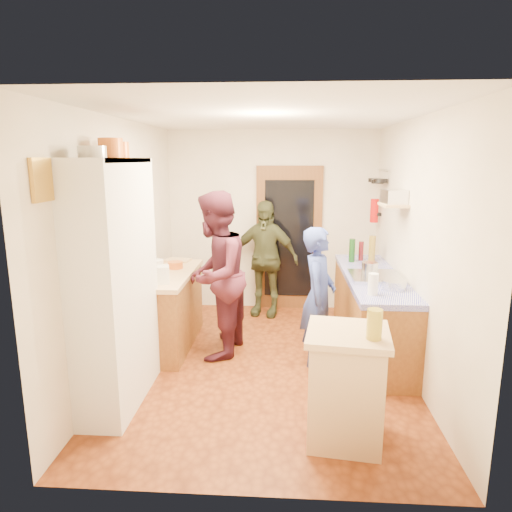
# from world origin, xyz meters

# --- Properties ---
(floor) EXTENTS (3.00, 4.00, 0.02)m
(floor) POSITION_xyz_m (0.00, 0.00, -0.01)
(floor) COLOR brown
(floor) RESTS_ON ground
(ceiling) EXTENTS (3.00, 4.00, 0.02)m
(ceiling) POSITION_xyz_m (0.00, 0.00, 2.61)
(ceiling) COLOR silver
(ceiling) RESTS_ON ground
(wall_back) EXTENTS (3.00, 0.02, 2.60)m
(wall_back) POSITION_xyz_m (0.00, 2.01, 1.30)
(wall_back) COLOR silver
(wall_back) RESTS_ON ground
(wall_front) EXTENTS (3.00, 0.02, 2.60)m
(wall_front) POSITION_xyz_m (0.00, -2.01, 1.30)
(wall_front) COLOR silver
(wall_front) RESTS_ON ground
(wall_left) EXTENTS (0.02, 4.00, 2.60)m
(wall_left) POSITION_xyz_m (-1.51, 0.00, 1.30)
(wall_left) COLOR silver
(wall_left) RESTS_ON ground
(wall_right) EXTENTS (0.02, 4.00, 2.60)m
(wall_right) POSITION_xyz_m (1.51, 0.00, 1.30)
(wall_right) COLOR silver
(wall_right) RESTS_ON ground
(door_frame) EXTENTS (0.95, 0.06, 2.10)m
(door_frame) POSITION_xyz_m (0.25, 1.97, 1.05)
(door_frame) COLOR brown
(door_frame) RESTS_ON ground
(door_glass) EXTENTS (0.70, 0.02, 1.70)m
(door_glass) POSITION_xyz_m (0.25, 1.94, 1.05)
(door_glass) COLOR black
(door_glass) RESTS_ON door_frame
(hutch_body) EXTENTS (0.40, 1.20, 2.20)m
(hutch_body) POSITION_xyz_m (-1.30, -0.80, 1.10)
(hutch_body) COLOR white
(hutch_body) RESTS_ON ground
(hutch_top_shelf) EXTENTS (0.40, 1.14, 0.04)m
(hutch_top_shelf) POSITION_xyz_m (-1.30, -0.80, 2.18)
(hutch_top_shelf) COLOR white
(hutch_top_shelf) RESTS_ON hutch_body
(plate_stack) EXTENTS (0.21, 0.21, 0.09)m
(plate_stack) POSITION_xyz_m (-1.30, -1.10, 2.24)
(plate_stack) COLOR white
(plate_stack) RESTS_ON hutch_top_shelf
(orange_pot_a) EXTENTS (0.21, 0.21, 0.17)m
(orange_pot_a) POSITION_xyz_m (-1.30, -0.71, 2.28)
(orange_pot_a) COLOR orange
(orange_pot_a) RESTS_ON hutch_top_shelf
(orange_pot_b) EXTENTS (0.16, 0.16, 0.14)m
(orange_pot_b) POSITION_xyz_m (-1.30, -0.49, 2.27)
(orange_pot_b) COLOR orange
(orange_pot_b) RESTS_ON hutch_top_shelf
(left_counter_base) EXTENTS (0.60, 1.40, 0.85)m
(left_counter_base) POSITION_xyz_m (-1.20, 0.45, 0.42)
(left_counter_base) COLOR #905B24
(left_counter_base) RESTS_ON ground
(left_counter_top) EXTENTS (0.64, 1.44, 0.05)m
(left_counter_top) POSITION_xyz_m (-1.20, 0.45, 0.88)
(left_counter_top) COLOR #D8B47F
(left_counter_top) RESTS_ON left_counter_base
(toaster) EXTENTS (0.28, 0.23, 0.18)m
(toaster) POSITION_xyz_m (-1.15, -0.02, 0.99)
(toaster) COLOR white
(toaster) RESTS_ON left_counter_top
(kettle) EXTENTS (0.19, 0.19, 0.18)m
(kettle) POSITION_xyz_m (-1.25, 0.31, 0.99)
(kettle) COLOR white
(kettle) RESTS_ON left_counter_top
(orange_bowl) EXTENTS (0.21, 0.21, 0.08)m
(orange_bowl) POSITION_xyz_m (-1.12, 0.65, 0.94)
(orange_bowl) COLOR orange
(orange_bowl) RESTS_ON left_counter_top
(chopping_board) EXTENTS (0.33, 0.26, 0.02)m
(chopping_board) POSITION_xyz_m (-1.18, 1.04, 0.91)
(chopping_board) COLOR #D8B47F
(chopping_board) RESTS_ON left_counter_top
(right_counter_base) EXTENTS (0.60, 2.20, 0.84)m
(right_counter_base) POSITION_xyz_m (1.20, 0.50, 0.42)
(right_counter_base) COLOR #905B24
(right_counter_base) RESTS_ON ground
(right_counter_top) EXTENTS (0.62, 2.22, 0.06)m
(right_counter_top) POSITION_xyz_m (1.20, 0.50, 0.87)
(right_counter_top) COLOR #1C1ABB
(right_counter_top) RESTS_ON right_counter_base
(hob) EXTENTS (0.55, 0.58, 0.04)m
(hob) POSITION_xyz_m (1.20, 0.32, 0.92)
(hob) COLOR silver
(hob) RESTS_ON right_counter_top
(pot_on_hob) EXTENTS (0.18, 0.18, 0.12)m
(pot_on_hob) POSITION_xyz_m (1.15, 0.44, 1.00)
(pot_on_hob) COLOR silver
(pot_on_hob) RESTS_ON hob
(bottle_a) EXTENTS (0.09, 0.09, 0.30)m
(bottle_a) POSITION_xyz_m (1.05, 1.15, 1.05)
(bottle_a) COLOR #143F14
(bottle_a) RESTS_ON right_counter_top
(bottle_b) EXTENTS (0.06, 0.06, 0.25)m
(bottle_b) POSITION_xyz_m (1.18, 1.25, 1.02)
(bottle_b) COLOR #591419
(bottle_b) RESTS_ON right_counter_top
(bottle_c) EXTENTS (0.09, 0.09, 0.33)m
(bottle_c) POSITION_xyz_m (1.31, 1.20, 1.07)
(bottle_c) COLOR olive
(bottle_c) RESTS_ON right_counter_top
(paper_towel) EXTENTS (0.12, 0.12, 0.21)m
(paper_towel) POSITION_xyz_m (1.05, -0.30, 1.01)
(paper_towel) COLOR white
(paper_towel) RESTS_ON right_counter_top
(mixing_bowl) EXTENTS (0.31, 0.31, 0.09)m
(mixing_bowl) POSITION_xyz_m (1.30, -0.09, 0.95)
(mixing_bowl) COLOR silver
(mixing_bowl) RESTS_ON right_counter_top
(island_base) EXTENTS (0.62, 0.62, 0.86)m
(island_base) POSITION_xyz_m (0.68, -1.31, 0.43)
(island_base) COLOR #D8B47F
(island_base) RESTS_ON ground
(island_top) EXTENTS (0.69, 0.69, 0.05)m
(island_top) POSITION_xyz_m (0.68, -1.31, 0.89)
(island_top) COLOR #D8B47F
(island_top) RESTS_ON island_base
(cutting_board) EXTENTS (0.38, 0.32, 0.02)m
(cutting_board) POSITION_xyz_m (0.64, -1.25, 0.90)
(cutting_board) COLOR white
(cutting_board) RESTS_ON island_top
(oil_jar) EXTENTS (0.13, 0.13, 0.22)m
(oil_jar) POSITION_xyz_m (0.85, -1.45, 1.02)
(oil_jar) COLOR #AD9E2D
(oil_jar) RESTS_ON island_top
(pan_rail) EXTENTS (0.02, 0.65, 0.02)m
(pan_rail) POSITION_xyz_m (1.46, 1.52, 2.05)
(pan_rail) COLOR silver
(pan_rail) RESTS_ON wall_right
(pan_hang_a) EXTENTS (0.18, 0.18, 0.05)m
(pan_hang_a) POSITION_xyz_m (1.40, 1.35, 1.92)
(pan_hang_a) COLOR black
(pan_hang_a) RESTS_ON pan_rail
(pan_hang_b) EXTENTS (0.16, 0.16, 0.05)m
(pan_hang_b) POSITION_xyz_m (1.40, 1.55, 1.90)
(pan_hang_b) COLOR black
(pan_hang_b) RESTS_ON pan_rail
(pan_hang_c) EXTENTS (0.17, 0.17, 0.05)m
(pan_hang_c) POSITION_xyz_m (1.40, 1.75, 1.91)
(pan_hang_c) COLOR black
(pan_hang_c) RESTS_ON pan_rail
(wall_shelf) EXTENTS (0.26, 0.42, 0.03)m
(wall_shelf) POSITION_xyz_m (1.37, 0.45, 1.70)
(wall_shelf) COLOR #D8B47F
(wall_shelf) RESTS_ON wall_right
(radio) EXTENTS (0.25, 0.32, 0.15)m
(radio) POSITION_xyz_m (1.37, 0.45, 1.79)
(radio) COLOR silver
(radio) RESTS_ON wall_shelf
(ext_bracket) EXTENTS (0.06, 0.10, 0.04)m
(ext_bracket) POSITION_xyz_m (1.47, 1.70, 1.45)
(ext_bracket) COLOR black
(ext_bracket) RESTS_ON wall_right
(fire_extinguisher) EXTENTS (0.11, 0.11, 0.32)m
(fire_extinguisher) POSITION_xyz_m (1.41, 1.70, 1.50)
(fire_extinguisher) COLOR red
(fire_extinguisher) RESTS_ON wall_right
(picture_frame) EXTENTS (0.03, 0.25, 0.30)m
(picture_frame) POSITION_xyz_m (-1.48, -1.55, 2.05)
(picture_frame) COLOR gold
(picture_frame) RESTS_ON wall_left
(person_hob) EXTENTS (0.47, 0.61, 1.50)m
(person_hob) POSITION_xyz_m (0.58, 0.07, 0.75)
(person_hob) COLOR #314296
(person_hob) RESTS_ON ground
(person_left) EXTENTS (0.85, 1.01, 1.86)m
(person_left) POSITION_xyz_m (-0.53, 0.28, 0.93)
(person_left) COLOR #441926
(person_left) RESTS_ON ground
(person_back) EXTENTS (1.03, 0.61, 1.64)m
(person_back) POSITION_xyz_m (-0.08, 1.65, 0.82)
(person_back) COLOR #393D23
(person_back) RESTS_ON ground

